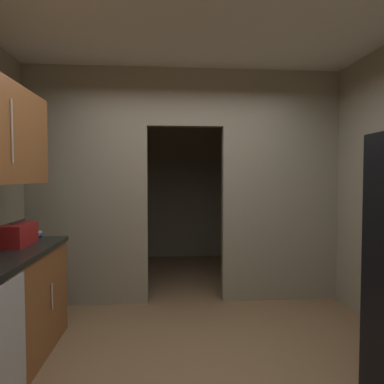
{
  "coord_description": "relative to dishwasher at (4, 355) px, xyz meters",
  "views": [
    {
      "loc": [
        -0.24,
        -2.38,
        1.48
      ],
      "look_at": [
        -0.01,
        0.64,
        1.35
      ],
      "focal_mm": 31.67,
      "sensor_mm": 36.0,
      "label": 1
    }
  ],
  "objects": [
    {
      "name": "kitchen_partition",
      "position": [
        1.21,
        1.96,
        1.02
      ],
      "size": [
        3.68,
        0.12,
        2.75
      ],
      "color": "gray",
      "rests_on": "ground"
    },
    {
      "name": "kitchen_overhead_slab",
      "position": [
        1.2,
        0.83,
        2.35
      ],
      "size": [
        4.08,
        7.25,
        0.06
      ],
      "primitive_type": "cube",
      "color": "silver"
    },
    {
      "name": "dishwasher",
      "position": [
        0.0,
        0.0,
        0.0
      ],
      "size": [
        0.02,
        0.56,
        0.85
      ],
      "color": "#B7BABC",
      "rests_on": "ground"
    },
    {
      "name": "adjoining_room_shell",
      "position": [
        1.2,
        3.65,
        0.95
      ],
      "size": [
        3.68,
        2.4,
        2.75
      ],
      "color": "gray",
      "rests_on": "ground"
    },
    {
      "name": "boombox",
      "position": [
        -0.29,
        0.89,
        0.58
      ],
      "size": [
        0.2,
        0.39,
        0.21
      ],
      "color": "maroon",
      "rests_on": "lower_cabinet_run"
    },
    {
      "name": "book_stack",
      "position": [
        -0.28,
        1.24,
        0.51
      ],
      "size": [
        0.13,
        0.18,
        0.06
      ],
      "color": "black",
      "rests_on": "lower_cabinet_run"
    },
    {
      "name": "ground",
      "position": [
        1.2,
        0.34,
        -0.43
      ],
      "size": [
        20.0,
        20.0,
        0.0
      ],
      "primitive_type": "plane",
      "color": "brown"
    }
  ]
}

